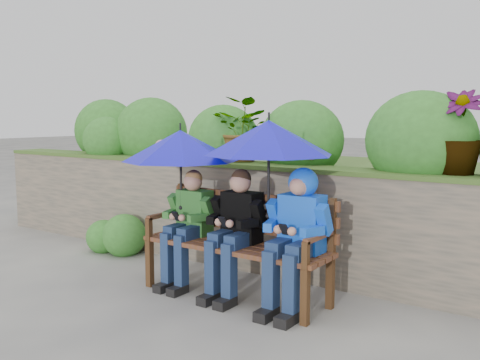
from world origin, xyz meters
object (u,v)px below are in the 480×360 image
Objects in this scene: park_bench at (240,237)px; boy_right at (297,227)px; umbrella_right at (269,138)px; boy_middle at (235,226)px; umbrella_left at (180,146)px; boy_left at (188,221)px.

boy_right is at bearing -6.23° from park_bench.
boy_middle is at bearing -172.32° from umbrella_right.
umbrella_right is (0.30, -0.03, 0.83)m from park_bench.
umbrella_right is (0.89, 0.02, 0.09)m from umbrella_left.
boy_left is 0.93× the size of boy_right.
boy_middle is 1.04× the size of umbrella_left.
park_bench is 1.55× the size of boy_middle.
boy_left is at bearing 179.56° from boy_middle.
boy_left reaches higher than park_bench.
umbrella_left is at bearing 170.35° from boy_left.
boy_right reaches higher than boy_middle.
boy_right is at bearing -0.53° from umbrella_left.
umbrella_left is 0.99× the size of umbrella_right.
umbrella_right is at bearing -6.00° from park_bench.
park_bench is 1.61× the size of boy_left.
boy_left is 1.09m from umbrella_right.
boy_middle reaches higher than park_bench.
boy_right is (0.57, -0.06, 0.16)m from park_bench.
park_bench is 0.95m from umbrella_left.
umbrella_right is (0.80, 0.04, 0.74)m from boy_left.
boy_right reaches higher than park_bench.
park_bench is 1.62× the size of umbrella_left.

